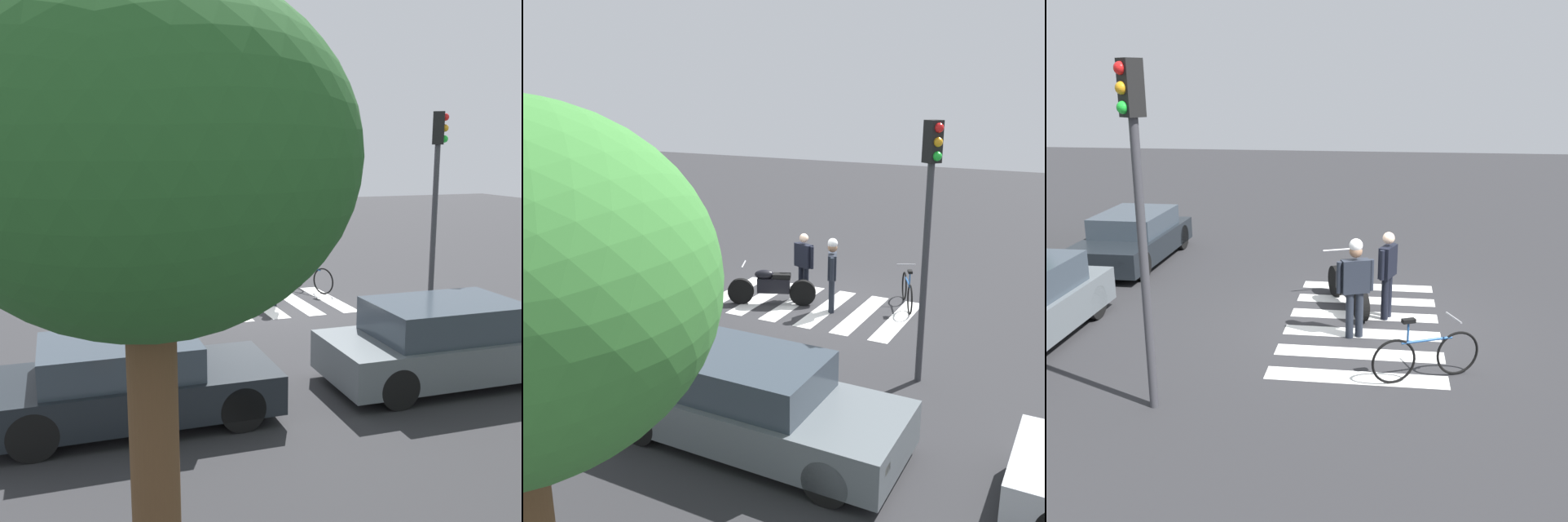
% 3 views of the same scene
% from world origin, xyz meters
% --- Properties ---
extents(ground_plane, '(60.00, 60.00, 0.00)m').
position_xyz_m(ground_plane, '(0.00, 0.00, 0.00)').
color(ground_plane, '#2B2B2D').
extents(police_motorcycle, '(2.08, 1.05, 1.04)m').
position_xyz_m(police_motorcycle, '(0.88, 0.35, 0.46)').
color(police_motorcycle, black).
rests_on(police_motorcycle, ground_plane).
extents(leaning_bicycle, '(0.77, 1.66, 1.02)m').
position_xyz_m(leaning_bicycle, '(-2.15, -1.05, 0.39)').
color(leaning_bicycle, black).
rests_on(leaning_bicycle, ground_plane).
extents(officer_on_foot, '(0.37, 0.64, 1.81)m').
position_xyz_m(officer_on_foot, '(-0.63, 0.13, 1.05)').
color(officer_on_foot, '#1E232D').
rests_on(officer_on_foot, ground_plane).
extents(officer_by_motorcycle, '(0.64, 0.36, 1.70)m').
position_xyz_m(officer_by_motorcycle, '(0.39, -0.43, 0.98)').
color(officer_by_motorcycle, black).
rests_on(officer_by_motorcycle, ground_plane).
extents(crosswalk_stripes, '(4.95, 2.84, 0.01)m').
position_xyz_m(crosswalk_stripes, '(0.00, 0.00, 0.00)').
color(crosswalk_stripes, silver).
rests_on(crosswalk_stripes, ground_plane).
extents(car_grey_coupe, '(4.54, 1.85, 1.39)m').
position_xyz_m(car_grey_coupe, '(-1.83, 5.95, 0.66)').
color(car_grey_coupe, black).
rests_on(car_grey_coupe, ground_plane).
extents(car_black_suv, '(4.09, 1.78, 1.25)m').
position_xyz_m(car_black_suv, '(3.56, 5.94, 0.60)').
color(car_black_suv, black).
rests_on(car_black_suv, ground_plane).
extents(traffic_light_pole, '(0.35, 0.34, 4.69)m').
position_xyz_m(traffic_light_pole, '(-3.52, 2.78, 3.11)').
color(traffic_light_pole, '#38383D').
rests_on(traffic_light_pole, ground_plane).
extents(street_tree_far, '(3.18, 3.18, 5.24)m').
position_xyz_m(street_tree_far, '(3.84, 10.03, 3.85)').
color(street_tree_far, brown).
rests_on(street_tree_far, ground_plane).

